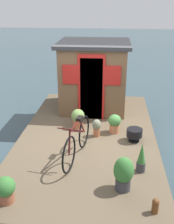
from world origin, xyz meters
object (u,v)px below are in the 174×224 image
object	(u,v)px
potted_plant_fern	(141,158)
mooring_bollard	(155,205)
bicycle	(77,141)
charcoal_grill	(134,133)
potted_plant_thyme	(115,123)
potted_plant_succulent	(78,118)
potted_plant_geranium	(97,127)
potted_plant_rosemary	(124,173)
potted_plant_lavender	(5,189)
houseboat_cabin	(94,76)

from	to	relation	value
potted_plant_fern	mooring_bollard	distance (m)	1.13
bicycle	charcoal_grill	size ratio (longest dim) A/B	4.64
potted_plant_thyme	charcoal_grill	size ratio (longest dim) A/B	1.29
bicycle	mooring_bollard	size ratio (longest dim) A/B	6.53
bicycle	charcoal_grill	xyz separation A→B (m)	(0.86, -1.24, -0.20)
potted_plant_fern	mooring_bollard	size ratio (longest dim) A/B	2.33
potted_plant_succulent	potted_plant_geranium	distance (m)	0.68
charcoal_grill	mooring_bollard	xyz separation A→B (m)	(-2.34, -0.18, -0.06)
potted_plant_thyme	potted_plant_rosemary	xyz separation A→B (m)	(-2.21, -0.16, 0.07)
potted_plant_lavender	potted_plant_rosemary	bearing A→B (deg)	-75.22
mooring_bollard	potted_plant_thyme	bearing A→B (deg)	13.39
potted_plant_fern	houseboat_cabin	bearing A→B (deg)	19.60
potted_plant_succulent	bicycle	bearing A→B (deg)	-173.25
potted_plant_lavender	potted_plant_fern	xyz separation A→B (m)	(1.09, -2.28, 0.04)
potted_plant_lavender	potted_plant_succulent	xyz separation A→B (m)	(2.92, -0.82, 0.01)
potted_plant_lavender	potted_plant_geranium	bearing A→B (deg)	-28.32
potted_plant_geranium	potted_plant_lavender	bearing A→B (deg)	151.68
potted_plant_lavender	potted_plant_rosemary	size ratio (longest dim) A/B	0.73
mooring_bollard	potted_plant_lavender	bearing A→B (deg)	89.50
potted_plant_fern	potted_plant_geranium	distance (m)	1.68
potted_plant_geranium	mooring_bollard	distance (m)	2.72
potted_plant_thyme	potted_plant_succulent	world-z (taller)	potted_plant_succulent
houseboat_cabin	potted_plant_fern	size ratio (longest dim) A/B	3.31
bicycle	mooring_bollard	distance (m)	2.07
potted_plant_thyme	potted_plant_lavender	bearing A→B (deg)	146.97
potted_plant_rosemary	potted_plant_thyme	bearing A→B (deg)	4.15
potted_plant_thyme	potted_plant_succulent	bearing A→B (deg)	77.60
potted_plant_lavender	mooring_bollard	world-z (taller)	potted_plant_lavender
houseboat_cabin	potted_plant_geranium	world-z (taller)	houseboat_cabin
bicycle	potted_plant_lavender	xyz separation A→B (m)	(-1.46, 0.99, -0.15)
bicycle	potted_plant_fern	size ratio (longest dim) A/B	2.80
potted_plant_rosemary	potted_plant_geranium	world-z (taller)	potted_plant_rosemary
houseboat_cabin	potted_plant_thyme	xyz separation A→B (m)	(-1.65, -0.65, -0.74)
bicycle	potted_plant_lavender	size ratio (longest dim) A/B	3.67
houseboat_cabin	potted_plant_thyme	distance (m)	1.92
houseboat_cabin	potted_plant_succulent	world-z (taller)	houseboat_cabin
mooring_bollard	potted_plant_rosemary	bearing A→B (deg)	42.87
potted_plant_succulent	potted_plant_fern	bearing A→B (deg)	-141.39
bicycle	potted_plant_fern	bearing A→B (deg)	-106.04
potted_plant_fern	charcoal_grill	size ratio (longest dim) A/B	1.66
potted_plant_rosemary	charcoal_grill	xyz separation A→B (m)	(1.81, -0.31, -0.13)
potted_plant_rosemary	mooring_bollard	xyz separation A→B (m)	(-0.53, -0.49, -0.19)
potted_plant_rosemary	potted_plant_fern	size ratio (longest dim) A/B	1.04
potted_plant_succulent	potted_plant_geranium	world-z (taller)	potted_plant_succulent
potted_plant_succulent	potted_plant_geranium	xyz separation A→B (m)	(-0.45, -0.51, -0.02)
potted_plant_geranium	charcoal_grill	bearing A→B (deg)	-99.91
potted_plant_lavender	charcoal_grill	xyz separation A→B (m)	(2.32, -2.23, -0.05)
potted_plant_geranium	potted_plant_rosemary	bearing A→B (deg)	-163.30
houseboat_cabin	potted_plant_rosemary	size ratio (longest dim) A/B	3.18
potted_plant_fern	potted_plant_succulent	bearing A→B (deg)	38.61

